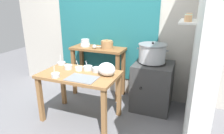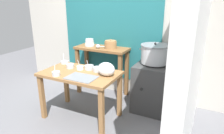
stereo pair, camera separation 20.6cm
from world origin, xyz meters
The scene contains 18 objects.
ground_plane centered at (0.00, 0.00, 0.00)m, with size 9.00×9.00×0.00m, color slate.
wall_back centered at (0.08, 1.10, 1.30)m, with size 4.40×0.12×2.60m.
wall_right centered at (1.40, 0.20, 1.30)m, with size 0.30×3.20×2.60m.
prep_table centered at (-0.10, -0.01, 0.61)m, with size 1.10×0.66×0.72m.
back_shelf_table centered at (-0.21, 0.83, 0.68)m, with size 0.96×0.40×0.90m.
stove_block centered at (0.82, 0.70, 0.38)m, with size 0.60×0.61×0.78m.
steamer_pot centered at (0.78, 0.72, 0.92)m, with size 0.48×0.43×0.32m.
clay_pot centered at (-0.03, 0.83, 0.97)m, with size 0.21×0.21×0.16m.
bowl_stack_enamel centered at (-0.45, 0.82, 0.96)m, with size 0.17×0.17×0.13m.
ladle centered at (-0.22, 0.74, 0.94)m, with size 0.27×0.11×0.07m.
serving_tray centered at (0.04, -0.18, 0.72)m, with size 0.40×0.28×0.01m, color slate.
plastic_bag centered at (0.30, 0.04, 0.81)m, with size 0.24×0.18×0.19m, color white.
prep_bowl_0 centered at (0.10, 0.13, 0.76)m, with size 0.12×0.12×0.07m.
prep_bowl_1 centered at (-0.56, 0.23, 0.74)m, with size 0.13×0.13×0.16m.
prep_bowl_2 centered at (-0.17, 0.09, 0.75)m, with size 0.10×0.10×0.15m.
prep_bowl_3 centered at (-0.34, 0.08, 0.75)m, with size 0.12×0.12×0.06m.
prep_bowl_4 centered at (-0.32, -0.26, 0.75)m, with size 0.11×0.11×0.15m.
prep_bowl_5 centered at (-0.05, 0.15, 0.75)m, with size 0.13×0.13×0.14m.
Camera 1 is at (1.31, -2.31, 1.71)m, focal length 32.33 mm.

